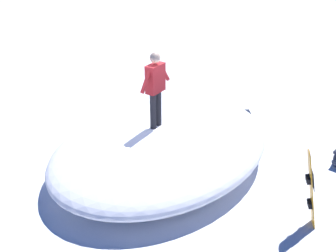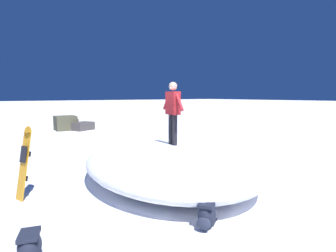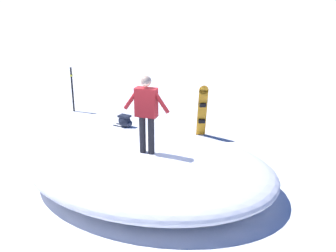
% 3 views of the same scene
% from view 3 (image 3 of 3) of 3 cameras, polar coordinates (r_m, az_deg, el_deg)
% --- Properties ---
extents(ground, '(240.00, 240.00, 0.00)m').
position_cam_3_polar(ground, '(9.52, -0.83, -9.23)').
color(ground, white).
extents(snow_mound, '(5.18, 6.42, 0.93)m').
position_cam_3_polar(snow_mound, '(9.63, -2.52, -5.73)').
color(snow_mound, white).
rests_on(snow_mound, ground).
extents(snowboarder_standing, '(0.27, 1.04, 1.71)m').
position_cam_3_polar(snowboarder_standing, '(8.94, -2.92, 2.23)').
color(snowboarder_standing, black).
rests_on(snowboarder_standing, snow_mound).
extents(snowboard_primary_upright, '(0.40, 0.37, 1.61)m').
position_cam_3_polar(snowboard_primary_upright, '(12.45, 4.64, 2.15)').
color(snowboard_primary_upright, orange).
rests_on(snowboard_primary_upright, ground).
extents(backpack_near, '(0.43, 0.67, 0.39)m').
position_cam_3_polar(backpack_near, '(13.46, -5.81, 0.68)').
color(backpack_near, '#1E2333').
rests_on(backpack_near, ground).
extents(backpack_far, '(0.64, 0.52, 0.48)m').
position_cam_3_polar(backpack_far, '(11.51, -13.82, -3.06)').
color(backpack_far, '#1E2333').
rests_on(backpack_far, ground).
extents(trail_marker_pole, '(0.10, 0.10, 1.57)m').
position_cam_3_polar(trail_marker_pole, '(15.11, -12.73, 4.95)').
color(trail_marker_pole, black).
rests_on(trail_marker_pole, ground).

